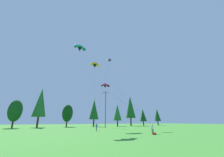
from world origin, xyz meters
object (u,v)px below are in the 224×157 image
picnic_cooler (154,134)px  kite_flyer_near (97,126)px  parafoil_kite_high_purple (110,60)px  parafoil_kite_mid_magenta (105,86)px  parafoil_kite_far_orange (95,65)px  utility_pole (105,108)px  kite_flyer_mid (152,128)px  parafoil_kite_low_teal (80,48)px

picnic_cooler → kite_flyer_near: bearing=96.7°
kite_flyer_near → parafoil_kite_high_purple: bearing=54.0°
parafoil_kite_mid_magenta → parafoil_kite_far_orange: parafoil_kite_far_orange is taller
utility_pole → picnic_cooler: size_ratio=24.69×
utility_pole → parafoil_kite_far_orange: (-6.64, -6.36, 13.03)m
kite_flyer_mid → parafoil_kite_low_teal: 27.77m
parafoil_kite_high_purple → parafoil_kite_low_teal: 14.80m
parafoil_kite_mid_magenta → parafoil_kite_high_purple: bearing=61.0°
picnic_cooler → parafoil_kite_high_purple: bearing=66.6°
parafoil_kite_high_purple → parafoil_kite_far_orange: size_ratio=1.19×
kite_flyer_near → parafoil_kite_far_orange: bearing=78.2°
parafoil_kite_far_orange → parafoil_kite_high_purple: bearing=21.0°
parafoil_kite_far_orange → parafoil_kite_low_teal: parafoil_kite_low_teal is taller
kite_flyer_near → parafoil_kite_mid_magenta: bearing=9.8°
parafoil_kite_mid_magenta → kite_flyer_near: bearing=-170.2°
kite_flyer_near → parafoil_kite_low_teal: bearing=139.5°
utility_pole → kite_flyer_mid: bearing=-94.5°
utility_pole → parafoil_kite_mid_magenta: 16.68m
parafoil_kite_mid_magenta → parafoil_kite_low_teal: bearing=152.7°
kite_flyer_mid → picnic_cooler: size_ratio=3.25×
kite_flyer_near → picnic_cooler: (5.53, -12.57, -0.83)m
utility_pole → parafoil_kite_mid_magenta: (-6.35, -14.86, 4.13)m
parafoil_kite_mid_magenta → parafoil_kite_low_teal: 13.20m
parafoil_kite_high_purple → parafoil_kite_low_teal: (-12.57, -7.59, -1.84)m
picnic_cooler → parafoil_kite_mid_magenta: bearing=87.6°
parafoil_kite_high_purple → parafoil_kite_low_teal: size_ratio=1.07×
kite_flyer_near → parafoil_kite_mid_magenta: 10.07m
parafoil_kite_high_purple → kite_flyer_mid: bearing=-94.5°
parafoil_kite_high_purple → parafoil_kite_far_orange: 7.86m
kite_flyer_mid → parafoil_kite_mid_magenta: bearing=110.3°
kite_flyer_near → parafoil_kite_low_teal: 21.58m
parafoil_kite_low_teal → kite_flyer_mid: bearing=-54.1°
kite_flyer_near → parafoil_kite_high_purple: (8.21, 11.31, 22.64)m
utility_pole → parafoil_kite_low_teal: size_ratio=0.61×
kite_flyer_mid → parafoil_kite_far_orange: 27.81m
parafoil_kite_mid_magenta → picnic_cooler: size_ratio=23.50×
kite_flyer_mid → parafoil_kite_far_orange: parafoil_kite_far_orange is taller
kite_flyer_mid → parafoil_kite_high_purple: bearing=85.5°
parafoil_kite_mid_magenta → picnic_cooler: bearing=-75.3°
utility_pole → parafoil_kite_low_teal: bearing=-138.1°
parafoil_kite_high_purple → parafoil_kite_low_teal: parafoil_kite_high_purple is taller
utility_pole → kite_flyer_near: (-8.49, -15.23, -5.70)m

